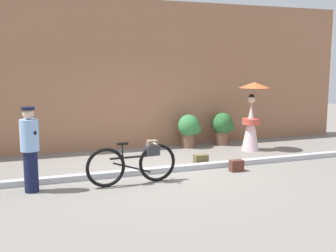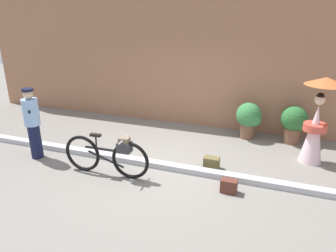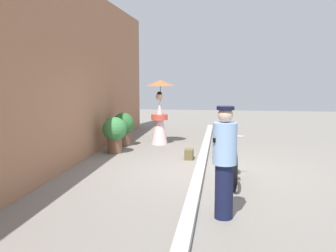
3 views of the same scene
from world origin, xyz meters
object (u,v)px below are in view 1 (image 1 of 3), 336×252
Objects in this scene: person_with_parasol at (252,116)px; backpack_on_pavement at (201,159)px; potted_plant_small at (222,126)px; potted_plant_by_door at (189,128)px; person_officer at (30,147)px; bicycle_near_officer at (135,162)px; backpack_spare at (237,165)px.

backpack_on_pavement is (-2.01, -1.06, -0.84)m from person_with_parasol.
person_with_parasol is 1.15m from potted_plant_small.
person_with_parasol is 1.99× the size of potted_plant_by_door.
person_officer reaches higher than potted_plant_by_door.
bicycle_near_officer is 1.92× the size of potted_plant_small.
backpack_spare reaches higher than backpack_on_pavement.
backpack_spare is (-1.13, -2.88, -0.42)m from potted_plant_small.
potted_plant_small is 2.99× the size of backpack_on_pavement.
person_officer reaches higher than potted_plant_small.
potted_plant_small is at bearing 51.62° from backpack_on_pavement.
person_officer is 5.36× the size of backpack_spare.
potted_plant_by_door reaches higher than backpack_spare.
person_officer reaches higher than backpack_on_pavement.
potted_plant_by_door is (2.43, 3.00, 0.11)m from bicycle_near_officer.
backpack_spare is (-0.03, -2.83, -0.43)m from potted_plant_by_door.
backpack_on_pavement is (1.89, 0.98, -0.32)m from bicycle_near_officer.
potted_plant_small is at bearing 40.82° from bicycle_near_officer.
backpack_spare is (0.50, -0.82, 0.00)m from backpack_on_pavement.
potted_plant_by_door is 1.10m from potted_plant_small.
potted_plant_small is (1.10, 0.05, -0.00)m from potted_plant_by_door.
backpack_on_pavement is at bearing -128.38° from potted_plant_small.
backpack_on_pavement is (-1.63, -2.06, -0.43)m from potted_plant_small.
potted_plant_by_door is at bearing 75.15° from backpack_on_pavement.
bicycle_near_officer is at bearing -139.18° from potted_plant_small.
backpack_on_pavement is at bearing -104.85° from potted_plant_by_door.
backpack_spare is (-1.50, -1.87, -0.84)m from person_with_parasol.
backpack_spare is at bearing 0.10° from person_officer.
potted_plant_small is 3.22× the size of backpack_spare.
person_with_parasol is 2.54m from backpack_spare.
bicycle_near_officer is 4.43m from person_with_parasol.
person_officer is 6.22m from potted_plant_small.
person_officer is 6.17m from person_with_parasol.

